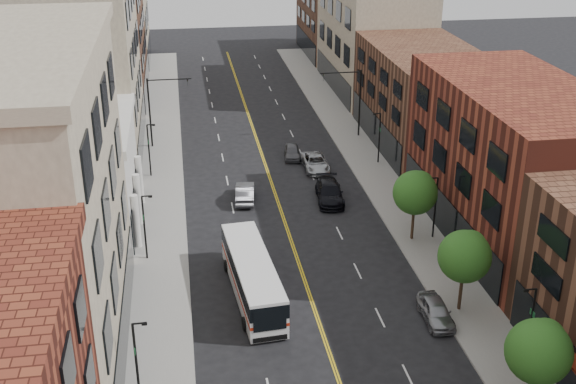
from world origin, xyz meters
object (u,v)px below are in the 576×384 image
city_bus (252,275)px  car_parked_far (436,311)px  car_lane_a (330,193)px  car_lane_behind (245,193)px  car_lane_b (315,162)px  car_lane_c (292,152)px

city_bus → car_parked_far: (11.22, -4.61, -0.97)m
car_parked_far → car_lane_a: size_ratio=0.76×
city_bus → car_lane_behind: bearing=81.7°
car_lane_a → car_lane_b: 7.35m
city_bus → car_parked_far: bearing=-26.9°
car_lane_behind → car_lane_c: 11.01m
city_bus → car_lane_c: 25.91m
car_lane_behind → car_lane_b: size_ratio=0.90×
car_lane_a → car_lane_behind: bearing=175.9°
city_bus → car_lane_behind: 15.63m
city_bus → car_lane_behind: size_ratio=2.50×
car_parked_far → car_lane_behind: car_lane_behind is taller
city_bus → car_lane_a: city_bus is taller
city_bus → car_lane_behind: city_bus is taller
city_bus → car_parked_far: city_bus is taller
car_lane_a → car_lane_b: (0.16, 7.35, -0.09)m
car_parked_far → car_lane_c: size_ratio=1.08×
car_lane_a → car_lane_c: (-1.58, 10.65, -0.14)m
car_parked_far → car_lane_behind: (-10.19, 20.19, 0.04)m
car_lane_behind → car_lane_a: (7.26, -1.21, 0.04)m
car_lane_c → car_lane_a: bearing=-75.1°
car_parked_far → car_lane_b: bearing=97.2°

